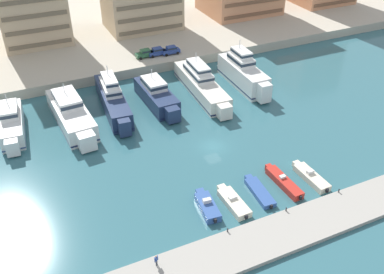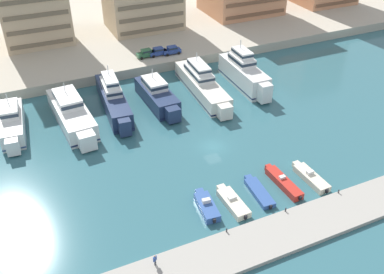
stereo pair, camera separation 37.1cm
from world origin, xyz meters
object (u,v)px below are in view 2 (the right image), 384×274
Objects in this scene: yacht_white_left at (72,113)px; yacht_ivory_center at (202,83)px; yacht_white_far_left at (12,123)px; car_green_far_left at (146,53)px; motorboat_red_center_left at (283,182)px; car_blue_left at (158,51)px; motorboat_cream_center at (311,177)px; motorboat_cream_left at (233,202)px; motorboat_blue_mid_left at (259,192)px; yacht_navy_center_left at (157,95)px; pedestrian_near_edge at (155,259)px; yacht_white_center_right at (244,73)px; yacht_navy_mid_left at (113,99)px; motorboat_blue_far_left at (206,206)px; car_blue_mid_left at (172,50)px.

yacht_ivory_center is (25.84, 0.81, 0.02)m from yacht_white_left.
yacht_white_far_left is 33.88m from car_green_far_left.
yacht_white_left reaches higher than motorboat_red_center_left.
motorboat_red_center_left is 46.98m from car_blue_left.
yacht_white_far_left is 50.18m from motorboat_cream_center.
motorboat_cream_left reaches higher than motorboat_blue_mid_left.
yacht_navy_center_left is 9.66m from yacht_ivory_center.
yacht_white_left is at bearing 93.74° from pedestrian_near_edge.
yacht_white_center_right reaches higher than yacht_ivory_center.
yacht_navy_mid_left is 33.09m from motorboat_cream_left.
car_green_far_left is at bearing 109.48° from yacht_ivory_center.
yacht_navy_center_left is 2.24× the size of motorboat_cream_left.
yacht_navy_mid_left is 2.77× the size of motorboat_blue_mid_left.
motorboat_blue_mid_left is at bearing 18.86° from pedestrian_near_edge.
motorboat_cream_left is (15.78, -30.31, -1.56)m from yacht_white_left.
motorboat_blue_mid_left is (8.15, -0.32, -0.20)m from motorboat_blue_far_left.
motorboat_cream_center is at bearing -57.12° from yacht_navy_mid_left.
pedestrian_near_edge is (12.24, -37.43, -0.30)m from yacht_white_far_left.
yacht_white_center_right is at bearing 70.47° from motorboat_red_center_left.
motorboat_blue_far_left is 0.91× the size of motorboat_cream_left.
motorboat_blue_far_left is at bearing -106.56° from car_blue_mid_left.
motorboat_blue_mid_left is at bearing -2.22° from motorboat_blue_far_left.
yacht_white_center_right is 20.99m from car_blue_left.
yacht_white_far_left is at bearing 179.00° from yacht_ivory_center.
yacht_white_center_right reaches higher than motorboat_blue_mid_left.
yacht_white_far_left is at bearing 125.41° from motorboat_blue_far_left.
motorboat_red_center_left is 1.09× the size of motorboat_cream_center.
yacht_white_center_right is at bearing -60.64° from car_blue_mid_left.
yacht_white_center_right is at bearing 63.76° from motorboat_blue_mid_left.
yacht_navy_center_left is at bearing 112.50° from motorboat_cream_center.
motorboat_cream_center is (38.78, -31.81, -1.34)m from yacht_white_far_left.
yacht_navy_mid_left reaches higher than car_blue_mid_left.
yacht_white_center_right is at bearing 78.50° from motorboat_cream_center.
yacht_white_left is at bearing 117.51° from motorboat_cream_left.
motorboat_cream_left is (25.67, -31.74, -1.35)m from yacht_white_far_left.
yacht_ivory_center is 5.40× the size of car_green_far_left.
yacht_navy_center_left is 2.45× the size of motorboat_blue_far_left.
yacht_white_center_right is 2.40× the size of motorboat_blue_mid_left.
motorboat_cream_left is (3.64, -0.75, -0.06)m from motorboat_blue_far_left.
yacht_navy_mid_left is 2.46× the size of motorboat_red_center_left.
pedestrian_near_edge is (-9.79, -6.44, 0.99)m from motorboat_blue_far_left.
yacht_white_far_left is 0.69× the size of yacht_ivory_center.
motorboat_cream_left is 13.11m from motorboat_cream_center.
yacht_white_left is 12.24× the size of pedestrian_near_edge.
yacht_white_left is 3.02× the size of motorboat_blue_far_left.
yacht_white_center_right reaches higher than motorboat_blue_far_left.
yacht_white_left reaches higher than yacht_navy_center_left.
yacht_navy_mid_left reaches higher than motorboat_cream_left.
yacht_white_left reaches higher than motorboat_blue_far_left.
yacht_navy_center_left is 0.71× the size of yacht_ivory_center.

